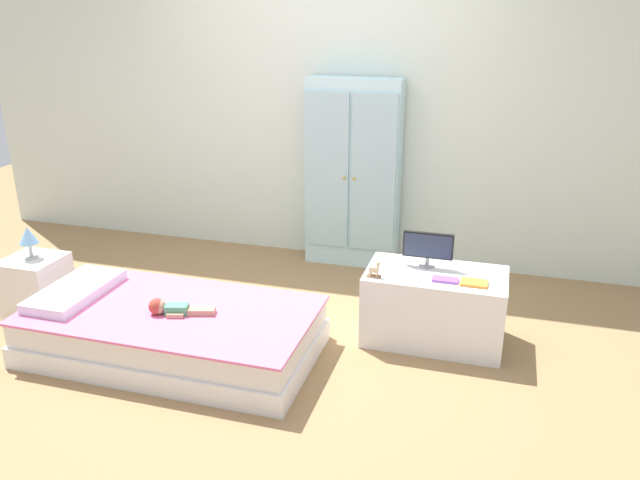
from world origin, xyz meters
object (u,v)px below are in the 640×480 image
bed (173,331)px  tv_monitor (428,247)px  wardrobe (353,174)px  book_purple (445,280)px  table_lamp (28,237)px  book_orange (474,283)px  rocking_horse_toy (375,270)px  tv_stand (434,307)px  doll (169,308)px  nightstand (37,286)px

bed → tv_monitor: bearing=25.9°
wardrobe → book_purple: size_ratio=9.61×
table_lamp → book_orange: size_ratio=1.42×
tv_monitor → rocking_horse_toy: tv_monitor is taller
tv_stand → rocking_horse_toy: (-0.35, -0.17, 0.28)m
table_lamp → rocking_horse_toy: 2.31m
rocking_horse_toy → book_purple: 0.42m
bed → doll: bearing=-67.8°
doll → book_orange: bearing=18.2°
tv_stand → bed: bearing=-157.8°
rocking_horse_toy → wardrobe: bearing=109.5°
doll → table_lamp: (-1.17, 0.26, 0.23)m
nightstand → book_orange: bearing=5.9°
bed → book_orange: (1.73, 0.50, 0.33)m
bed → wardrobe: (0.70, 1.73, 0.61)m
book_purple → bed: bearing=-162.2°
wardrobe → rocking_horse_toy: size_ratio=14.29×
tv_stand → book_orange: bearing=-25.1°
table_lamp → wardrobe: (1.84, 1.53, 0.18)m
nightstand → doll: bearing=-12.6°
bed → book_orange: bearing=16.2°
doll → book_purple: book_purple is taller
rocking_horse_toy → doll: bearing=-156.1°
doll → book_orange: book_orange is taller
bed → wardrobe: wardrobe is taller
tv_stand → tv_monitor: tv_monitor is taller
table_lamp → rocking_horse_toy: (2.30, 0.24, -0.06)m
tv_stand → book_orange: 0.35m
book_orange → wardrobe: bearing=130.2°
table_lamp → book_orange: 2.90m
book_orange → nightstand: bearing=-174.1°
nightstand → tv_monitor: size_ratio=1.32×
table_lamp → bed: bearing=-10.1°
bed → table_lamp: table_lamp is taller
nightstand → tv_monitor: bearing=10.8°
tv_stand → wardrobe: bearing=125.8°
table_lamp → book_purple: table_lamp is taller
bed → table_lamp: bearing=169.9°
bed → wardrobe: size_ratio=1.16×
table_lamp → book_purple: 2.73m
tv_monitor → book_purple: (0.14, -0.19, -0.12)m
doll → tv_stand: size_ratio=0.45×
doll → wardrobe: (0.67, 1.79, 0.42)m
tv_stand → book_orange: (0.23, -0.11, 0.24)m
tv_stand → doll: bearing=-155.6°
bed → tv_monitor: tv_monitor is taller
bed → table_lamp: 1.24m
rocking_horse_toy → table_lamp: bearing=-174.1°
wardrobe → tv_monitor: bearing=-54.6°
rocking_horse_toy → book_orange: bearing=6.0°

